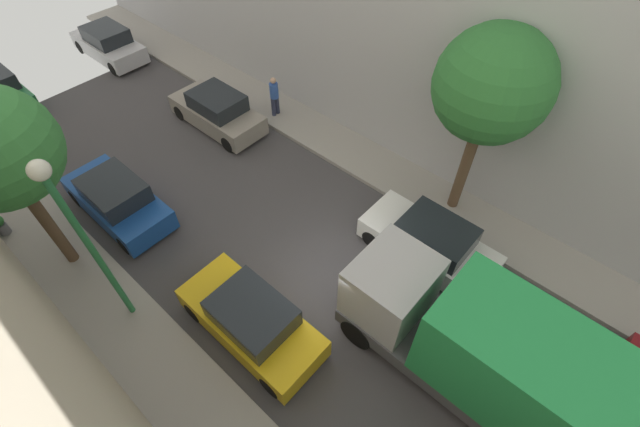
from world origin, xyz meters
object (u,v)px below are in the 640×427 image
(street_tree_1, at_px, (492,86))
(lamp_post, at_px, (78,228))
(parked_car_left_3, at_px, (251,320))
(parked_car_right_1, at_px, (430,243))
(delivery_truck, at_px, (484,352))
(parked_car_right_3, at_px, (109,44))
(parked_car_right_2, at_px, (217,111))
(parked_car_left_4, at_px, (117,199))
(pedestrian, at_px, (274,95))

(street_tree_1, height_order, lamp_post, street_tree_1)
(parked_car_left_3, distance_m, parked_car_right_1, 5.82)
(delivery_truck, relative_size, street_tree_1, 1.04)
(parked_car_right_3, relative_size, lamp_post, 0.74)
(parked_car_right_1, bearing_deg, delivery_truck, -132.92)
(parked_car_right_1, height_order, lamp_post, lamp_post)
(parked_car_right_1, xyz_separation_m, street_tree_1, (2.43, 0.49, 4.09))
(parked_car_left_3, bearing_deg, parked_car_right_2, 55.92)
(parked_car_left_3, distance_m, street_tree_1, 8.99)
(street_tree_1, bearing_deg, parked_car_left_4, 133.34)
(parked_car_right_2, distance_m, street_tree_1, 10.76)
(parked_car_right_3, relative_size, street_tree_1, 0.66)
(parked_car_right_3, relative_size, pedestrian, 2.44)
(delivery_truck, bearing_deg, parked_car_right_3, 82.82)
(parked_car_left_3, xyz_separation_m, parked_car_left_4, (0.00, 6.62, 0.00))
(pedestrian, relative_size, lamp_post, 0.30)
(parked_car_left_4, height_order, delivery_truck, delivery_truck)
(parked_car_left_4, height_order, street_tree_1, street_tree_1)
(parked_car_right_1, xyz_separation_m, parked_car_right_2, (0.00, 10.14, 0.00))
(parked_car_right_1, height_order, pedestrian, pedestrian)
(parked_car_right_2, xyz_separation_m, pedestrian, (2.00, -1.32, 0.35))
(parked_car_left_3, relative_size, street_tree_1, 0.66)
(parked_car_right_1, height_order, delivery_truck, delivery_truck)
(parked_car_right_1, relative_size, lamp_post, 0.74)
(pedestrian, bearing_deg, parked_car_left_4, -179.69)
(street_tree_1, relative_size, lamp_post, 1.11)
(parked_car_left_3, bearing_deg, delivery_truck, -61.94)
(parked_car_right_3, bearing_deg, parked_car_left_4, -119.01)
(parked_car_right_2, distance_m, delivery_truck, 13.36)
(pedestrian, distance_m, lamp_post, 10.37)
(pedestrian, height_order, street_tree_1, street_tree_1)
(parked_car_left_4, xyz_separation_m, pedestrian, (7.40, 0.04, 0.35))
(delivery_truck, xyz_separation_m, street_tree_1, (5.13, 3.39, 3.03))
(street_tree_1, bearing_deg, lamp_post, 154.15)
(parked_car_right_1, bearing_deg, pedestrian, 77.21)
(parked_car_left_3, bearing_deg, street_tree_1, -12.05)
(parked_car_right_3, height_order, lamp_post, lamp_post)
(street_tree_1, bearing_deg, parked_car_right_3, 97.67)
(delivery_truck, bearing_deg, parked_car_right_2, 78.31)
(parked_car_right_3, xyz_separation_m, lamp_post, (-7.30, -13.32, 3.16))
(parked_car_right_1, distance_m, lamp_post, 9.50)
(parked_car_left_3, xyz_separation_m, street_tree_1, (7.83, -1.67, 4.09))
(parked_car_right_1, relative_size, parked_car_right_3, 1.00)
(parked_car_left_3, distance_m, parked_car_right_2, 9.64)
(parked_car_right_1, relative_size, parked_car_right_2, 1.00)
(parked_car_right_2, relative_size, street_tree_1, 0.66)
(parked_car_left_3, relative_size, lamp_post, 0.74)
(parked_car_left_3, height_order, parked_car_right_1, same)
(pedestrian, bearing_deg, street_tree_1, -87.09)
(parked_car_left_4, bearing_deg, parked_car_left_3, -90.00)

